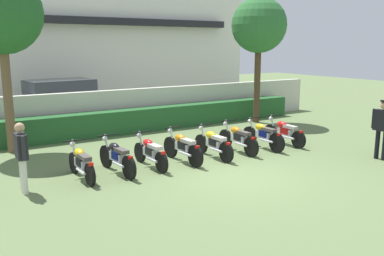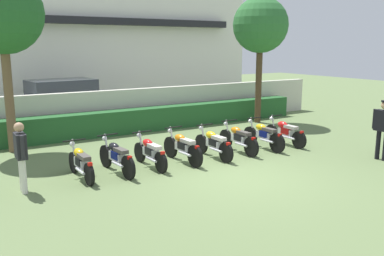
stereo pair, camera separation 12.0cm
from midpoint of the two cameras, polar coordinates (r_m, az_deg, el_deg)
name	(u,v)px [view 1 (the left image)]	position (r m, az deg, el deg)	size (l,w,h in m)	color
ground	(239,177)	(10.80, 6.16, -6.74)	(60.00, 60.00, 0.00)	#607547
building	(62,28)	(24.74, -17.64, 13.01)	(20.52, 6.50, 8.55)	white
compound_wall	(125,109)	(16.82, -9.43, 2.54)	(19.50, 0.30, 1.61)	beige
hedge_row	(132,121)	(16.24, -8.43, 0.99)	(15.60, 0.70, 0.91)	#235628
parked_car	(64,101)	(18.87, -17.40, 3.52)	(4.69, 2.51, 1.89)	silver
tree_near_inspector	(1,14)	(14.03, -25.12, 14.03)	(2.47, 2.47, 5.53)	brown
tree_far_side	(259,26)	(18.18, 9.02, 13.71)	(2.34, 2.34, 5.35)	#4C3823
motorcycle_in_row_0	(81,163)	(10.83, -15.33, -4.63)	(0.60, 1.80, 0.94)	black
motorcycle_in_row_1	(117,157)	(11.11, -10.64, -3.91)	(0.60, 1.97, 0.97)	black
motorcycle_in_row_2	(150,152)	(11.51, -6.08, -3.31)	(0.60, 1.84, 0.95)	black
motorcycle_in_row_3	(183,147)	(11.94, -1.60, -2.63)	(0.60, 1.92, 0.98)	black
motorcycle_in_row_4	(213,143)	(12.43, 2.69, -2.12)	(0.60, 1.88, 0.96)	black
motorcycle_in_row_5	(238,138)	(13.13, 6.10, -1.42)	(0.60, 1.94, 0.97)	black
motorcycle_in_row_6	(263,135)	(13.71, 9.52, -0.95)	(0.60, 1.93, 0.97)	black
motorcycle_in_row_7	(284,132)	(14.43, 12.38, -0.50)	(0.60, 1.93, 0.95)	black
inspector_person	(22,152)	(10.15, -22.77, -3.07)	(0.22, 0.67, 1.65)	silver
officer_0	(383,124)	(13.32, 24.58, 0.46)	(0.25, 0.70, 1.77)	black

